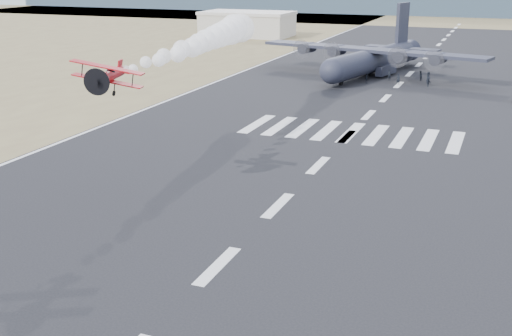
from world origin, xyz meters
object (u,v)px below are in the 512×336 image
Objects in this scene: hangar_left at (247,24)px; crew_g at (398,79)px; crew_b at (331,72)px; transport_aircraft at (375,58)px; crew_h at (420,76)px; crew_e at (428,77)px; crew_c at (429,82)px; crew_d at (367,78)px; crew_a at (389,75)px; crew_f at (345,74)px; aerobatic_biplane at (108,76)px.

hangar_left is 79.94m from crew_g.
crew_b is (39.33, -56.76, -2.56)m from hangar_left.
transport_aircraft is 24.74× the size of crew_h.
crew_h is (15.37, 1.24, 0.00)m from crew_b.
crew_g is at bearing -43.05° from crew_e.
crew_e is 6.23m from crew_g.
crew_c is 0.97× the size of crew_d.
crew_c is (7.01, -3.51, -0.13)m from crew_a.
hangar_left is at bearing -35.64° from crew_g.
crew_a is 1.07× the size of crew_f.
crew_h is at bearing -165.85° from crew_f.
crew_b is 8.68m from crew_d.
crew_d is 0.94× the size of crew_e.
hangar_left reaches higher than crew_g.
crew_b reaches higher than crew_d.
crew_e is 1.02× the size of crew_h.
aerobatic_biplane reaches higher than crew_d.
crew_d is (-10.11, -0.60, 0.03)m from crew_c.
crew_g is at bearing -41.35° from transport_aircraft.
hangar_left is 13.53× the size of crew_g.
crew_h reaches higher than crew_c.
crew_a is at bearing 74.02° from aerobatic_biplane.
crew_a is 1.08× the size of crew_b.
crew_a reaches higher than crew_f.
aerobatic_biplane reaches higher than crew_b.
transport_aircraft is 24.18× the size of crew_e.
hangar_left is 77.17m from crew_d.
hangar_left is 14.18× the size of crew_e.
transport_aircraft is 9.16m from crew_d.
crew_a is (3.64, -4.73, -2.23)m from transport_aircraft.
crew_a is 10.43m from crew_b.
transport_aircraft is 8.29m from crew_b.
transport_aircraft is 13.67m from crew_c.
crew_d is 10.79m from crew_e.
crew_d is at bearing -52.79° from hangar_left.
crew_a is at bearing -47.92° from crew_d.
crew_f is at bearing -79.29° from crew_e.
crew_a is at bearing -45.23° from crew_g.
crew_d is 5.10m from crew_f.
aerobatic_biplane is 65.94m from crew_f.
hangar_left is at bearing 94.37° from crew_a.
transport_aircraft is at bearing -122.10° from crew_f.
aerobatic_biplane reaches higher than crew_e.
aerobatic_biplane is at bearing 91.67° from crew_g.
crew_a is (11.61, 66.54, -9.53)m from aerobatic_biplane.
crew_e is (16.81, 0.46, 0.02)m from crew_b.
transport_aircraft is at bearing 162.59° from crew_b.
aerobatic_biplane reaches higher than crew_g.
crew_c is at bearing -166.33° from crew_g.
transport_aircraft is 24.75× the size of crew_b.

